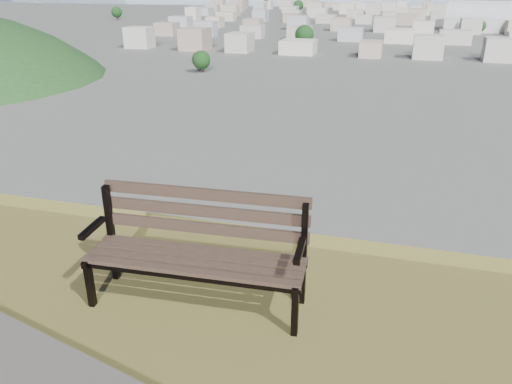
% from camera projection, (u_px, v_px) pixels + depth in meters
% --- Properties ---
extents(park_bench, '(1.98, 0.73, 1.02)m').
position_uv_depth(park_bench, '(198.00, 244.00, 4.46)').
color(park_bench, '#433127').
rests_on(park_bench, hilltop_mesa).
extents(arena, '(53.52, 30.55, 21.27)m').
position_uv_depth(arena, '(494.00, 22.00, 277.80)').
color(arena, silver).
rests_on(arena, ground).
extents(city_blocks, '(395.00, 361.00, 7.00)m').
position_uv_depth(city_blocks, '(403.00, 15.00, 359.34)').
color(city_blocks, beige).
rests_on(city_blocks, ground).
extents(city_trees, '(406.52, 387.20, 9.98)m').
position_uv_depth(city_trees, '(357.00, 20.00, 298.63)').
color(city_trees, '#332319').
rests_on(city_trees, ground).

